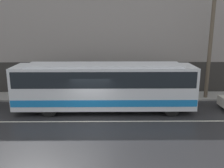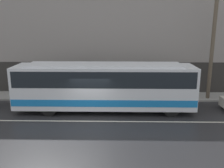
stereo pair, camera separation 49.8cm
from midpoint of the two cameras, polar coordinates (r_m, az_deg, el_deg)
name	(u,v)px [view 2 (the right image)]	position (r m, az deg, el deg)	size (l,w,h in m)	color
ground_plane	(90,121)	(15.41, -4.23, -8.50)	(60.00, 60.00, 0.00)	#262628
sidewalk	(96,96)	(20.24, -2.89, -2.77)	(60.00, 2.32, 0.13)	gray
building_facade	(97,32)	(20.71, -2.81, 11.86)	(60.00, 0.35, 10.65)	gray
lane_stripe	(90,121)	(15.40, -4.23, -8.48)	(54.00, 0.14, 0.01)	beige
transit_bus	(104,85)	(16.66, -0.88, -0.15)	(11.85, 2.51, 3.22)	silver
utility_pole_near	(212,48)	(20.28, 22.60, 7.62)	(0.28, 0.28, 7.78)	brown
pedestrian_waiting	(89,86)	(20.27, -4.64, -0.36)	(0.36, 0.36, 1.64)	navy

